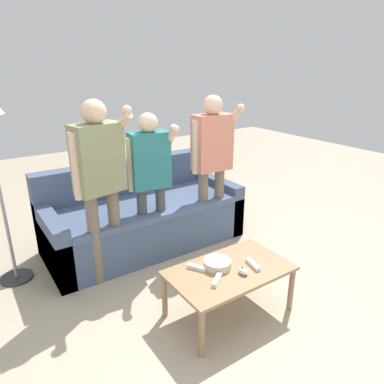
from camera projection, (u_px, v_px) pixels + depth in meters
name	position (u px, v px, depth m)	size (l,w,h in m)	color
ground_plane	(223.00, 302.00, 2.93)	(12.00, 12.00, 0.00)	tan
couch	(143.00, 217.00, 3.80)	(2.03, 0.89, 0.86)	#475675
coffee_table	(229.00, 275.00, 2.69)	(0.93, 0.55, 0.39)	#997551
snack_bowl	(217.00, 264.00, 2.69)	(0.21, 0.21, 0.06)	beige
game_remote_nunchuk	(243.00, 271.00, 2.61)	(0.06, 0.09, 0.05)	white
player_left	(100.00, 172.00, 2.92)	(0.50, 0.31, 1.59)	#756656
player_center	(150.00, 171.00, 3.29)	(0.42, 0.37, 1.44)	#47474C
player_right	(212.00, 154.00, 3.60)	(0.46, 0.35, 1.56)	#756656
game_remote_wand_near	(197.00, 268.00, 2.67)	(0.11, 0.15, 0.03)	white
game_remote_wand_far	(253.00, 264.00, 2.71)	(0.07, 0.17, 0.03)	white
game_remote_wand_spare	(217.00, 280.00, 2.52)	(0.14, 0.12, 0.03)	white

